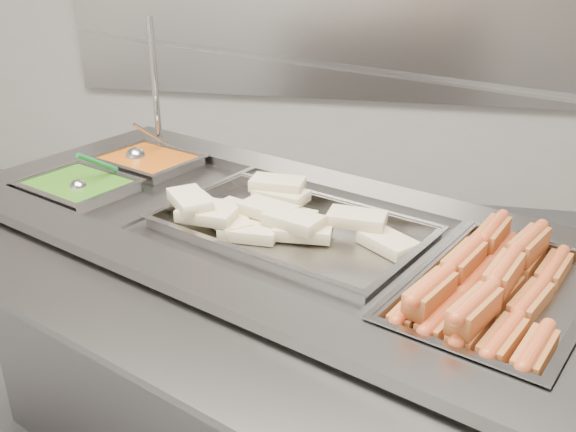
% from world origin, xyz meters
% --- Properties ---
extents(steam_counter, '(1.87, 1.41, 0.82)m').
position_xyz_m(steam_counter, '(0.13, 0.30, 0.41)').
color(steam_counter, slate).
rests_on(steam_counter, ground).
extents(tray_rail, '(1.58, 0.97, 0.05)m').
position_xyz_m(tray_rail, '(-0.07, -0.12, 0.77)').
color(tray_rail, gray).
rests_on(tray_rail, steam_counter).
extents(sneeze_guard, '(1.48, 0.88, 0.40)m').
position_xyz_m(sneeze_guard, '(0.21, 0.48, 1.15)').
color(sneeze_guard, '#B8B8BC').
rests_on(sneeze_guard, steam_counter).
extents(pan_hotdogs, '(0.49, 0.59, 0.09)m').
position_xyz_m(pan_hotdogs, '(0.65, 0.06, 0.78)').
color(pan_hotdogs, gray).
rests_on(pan_hotdogs, steam_counter).
extents(pan_wraps, '(0.72, 0.59, 0.06)m').
position_xyz_m(pan_wraps, '(0.18, 0.28, 0.79)').
color(pan_wraps, gray).
rests_on(pan_wraps, steam_counter).
extents(pan_beans, '(0.34, 0.31, 0.09)m').
position_xyz_m(pan_beans, '(-0.35, 0.67, 0.78)').
color(pan_beans, gray).
rests_on(pan_beans, steam_counter).
extents(pan_peas, '(0.34, 0.31, 0.09)m').
position_xyz_m(pan_peas, '(-0.46, 0.43, 0.78)').
color(pan_peas, gray).
rests_on(pan_peas, steam_counter).
extents(hotdogs_in_buns, '(0.39, 0.53, 0.11)m').
position_xyz_m(hotdogs_in_buns, '(0.62, 0.06, 0.82)').
color(hotdogs_in_buns, '#A25522').
rests_on(hotdogs_in_buns, pan_hotdogs).
extents(tortilla_wraps, '(0.63, 0.30, 0.08)m').
position_xyz_m(tortilla_wraps, '(0.11, 0.31, 0.83)').
color(tortilla_wraps, beige).
rests_on(tortilla_wraps, pan_wraps).
extents(ladle, '(0.10, 0.16, 0.14)m').
position_xyz_m(ladle, '(-0.39, 0.67, 0.83)').
color(ladle, silver).
rests_on(ladle, pan_beans).
extents(serving_spoon, '(0.09, 0.15, 0.12)m').
position_xyz_m(serving_spoon, '(-0.44, 0.41, 0.83)').
color(serving_spoon, silver).
rests_on(serving_spoon, pan_peas).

